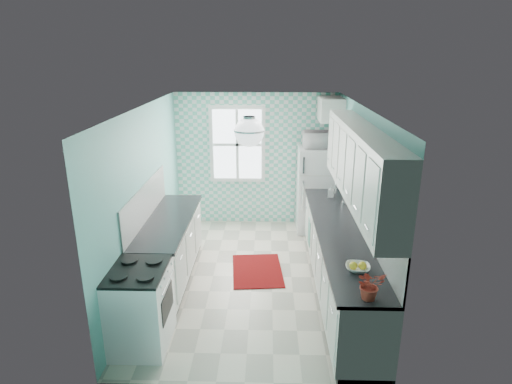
{
  "coord_description": "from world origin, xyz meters",
  "views": [
    {
      "loc": [
        0.21,
        -5.66,
        3.2
      ],
      "look_at": [
        0.05,
        0.25,
        1.25
      ],
      "focal_mm": 30.0,
      "sensor_mm": 36.0,
      "label": 1
    }
  ],
  "objects_px": {
    "microwave": "(318,140)",
    "stove": "(141,306)",
    "fruit_bowl": "(358,268)",
    "ceiling_light": "(249,132)",
    "sink": "(331,205)",
    "potted_plant": "(370,285)",
    "fridge": "(316,190)"
  },
  "relations": [
    {
      "from": "sink",
      "to": "stove",
      "type": "bearing_deg",
      "value": -137.82
    },
    {
      "from": "fruit_bowl",
      "to": "sink",
      "type": "bearing_deg",
      "value": 89.9
    },
    {
      "from": "stove",
      "to": "potted_plant",
      "type": "distance_m",
      "value": 2.53
    },
    {
      "from": "ceiling_light",
      "to": "sink",
      "type": "xyz_separation_m",
      "value": [
        1.2,
        1.39,
        -1.39
      ]
    },
    {
      "from": "sink",
      "to": "microwave",
      "type": "height_order",
      "value": "microwave"
    },
    {
      "from": "sink",
      "to": "potted_plant",
      "type": "xyz_separation_m",
      "value": [
        -0.0,
        -2.64,
        0.16
      ]
    },
    {
      "from": "stove",
      "to": "fruit_bowl",
      "type": "height_order",
      "value": "fruit_bowl"
    },
    {
      "from": "ceiling_light",
      "to": "sink",
      "type": "distance_m",
      "value": 2.31
    },
    {
      "from": "ceiling_light",
      "to": "stove",
      "type": "relative_size",
      "value": 0.38
    },
    {
      "from": "stove",
      "to": "sink",
      "type": "distance_m",
      "value": 3.25
    },
    {
      "from": "sink",
      "to": "potted_plant",
      "type": "height_order",
      "value": "sink"
    },
    {
      "from": "ceiling_light",
      "to": "microwave",
      "type": "distance_m",
      "value": 2.91
    },
    {
      "from": "ceiling_light",
      "to": "potted_plant",
      "type": "distance_m",
      "value": 2.13
    },
    {
      "from": "fridge",
      "to": "sink",
      "type": "distance_m",
      "value": 1.24
    },
    {
      "from": "sink",
      "to": "potted_plant",
      "type": "bearing_deg",
      "value": -89.59
    },
    {
      "from": "ceiling_light",
      "to": "sink",
      "type": "bearing_deg",
      "value": 49.14
    },
    {
      "from": "fridge",
      "to": "stove",
      "type": "xyz_separation_m",
      "value": [
        -2.31,
        -3.37,
        -0.3
      ]
    },
    {
      "from": "microwave",
      "to": "stove",
      "type": "bearing_deg",
      "value": 53.27
    },
    {
      "from": "ceiling_light",
      "to": "fruit_bowl",
      "type": "height_order",
      "value": "ceiling_light"
    },
    {
      "from": "fridge",
      "to": "microwave",
      "type": "bearing_deg",
      "value": 51.4
    },
    {
      "from": "potted_plant",
      "to": "microwave",
      "type": "relative_size",
      "value": 0.56
    },
    {
      "from": "ceiling_light",
      "to": "potted_plant",
      "type": "xyz_separation_m",
      "value": [
        1.2,
        -1.25,
        -1.23
      ]
    },
    {
      "from": "stove",
      "to": "microwave",
      "type": "xyz_separation_m",
      "value": [
        2.31,
        3.37,
        1.23
      ]
    },
    {
      "from": "fruit_bowl",
      "to": "potted_plant",
      "type": "xyz_separation_m",
      "value": [
        0.0,
        -0.55,
        0.12
      ]
    },
    {
      "from": "sink",
      "to": "potted_plant",
      "type": "distance_m",
      "value": 2.65
    },
    {
      "from": "fruit_bowl",
      "to": "microwave",
      "type": "distance_m",
      "value": 3.41
    },
    {
      "from": "stove",
      "to": "potted_plant",
      "type": "relative_size",
      "value": 3.09
    },
    {
      "from": "fruit_bowl",
      "to": "ceiling_light",
      "type": "bearing_deg",
      "value": 149.68
    },
    {
      "from": "stove",
      "to": "microwave",
      "type": "distance_m",
      "value": 4.27
    },
    {
      "from": "fruit_bowl",
      "to": "microwave",
      "type": "bearing_deg",
      "value": 91.55
    },
    {
      "from": "ceiling_light",
      "to": "stove",
      "type": "xyz_separation_m",
      "value": [
        -1.2,
        -0.75,
        -1.84
      ]
    },
    {
      "from": "sink",
      "to": "fruit_bowl",
      "type": "bearing_deg",
      "value": -89.61
    }
  ]
}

